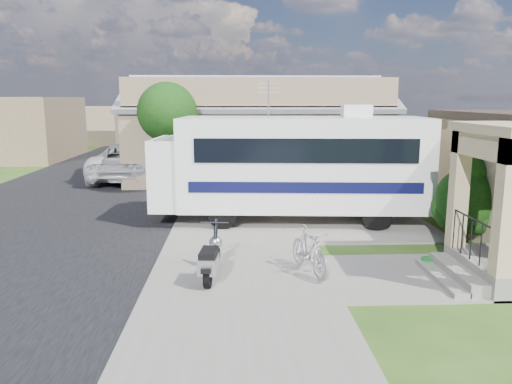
{
  "coord_description": "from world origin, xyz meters",
  "views": [
    {
      "loc": [
        -1.08,
        -11.39,
        3.91
      ],
      "look_at": [
        -0.5,
        2.5,
        1.3
      ],
      "focal_mm": 35.0,
      "sensor_mm": 36.0,
      "label": 1
    }
  ],
  "objects_px": {
    "pickup_truck": "(132,161)",
    "garden_hose": "(430,263)",
    "shrub": "(469,197)",
    "motorhome": "(292,164)",
    "scooter": "(211,259)",
    "van": "(147,147)",
    "bicycle": "(309,253)"
  },
  "relations": [
    {
      "from": "motorhome",
      "to": "bicycle",
      "type": "distance_m",
      "value": 5.26
    },
    {
      "from": "scooter",
      "to": "van",
      "type": "relative_size",
      "value": 0.27
    },
    {
      "from": "van",
      "to": "garden_hose",
      "type": "distance_m",
      "value": 22.6
    },
    {
      "from": "garden_hose",
      "to": "pickup_truck",
      "type": "bearing_deg",
      "value": 125.68
    },
    {
      "from": "shrub",
      "to": "van",
      "type": "distance_m",
      "value": 21.68
    },
    {
      "from": "motorhome",
      "to": "scooter",
      "type": "distance_m",
      "value": 6.04
    },
    {
      "from": "van",
      "to": "shrub",
      "type": "bearing_deg",
      "value": -45.3
    },
    {
      "from": "bicycle",
      "to": "shrub",
      "type": "bearing_deg",
      "value": 10.68
    },
    {
      "from": "motorhome",
      "to": "garden_hose",
      "type": "distance_m",
      "value": 5.66
    },
    {
      "from": "shrub",
      "to": "garden_hose",
      "type": "height_order",
      "value": "shrub"
    },
    {
      "from": "motorhome",
      "to": "pickup_truck",
      "type": "xyz_separation_m",
      "value": [
        -6.88,
        8.81,
        -0.98
      ]
    },
    {
      "from": "garden_hose",
      "to": "scooter",
      "type": "bearing_deg",
      "value": -171.25
    },
    {
      "from": "shrub",
      "to": "pickup_truck",
      "type": "distance_m",
      "value": 16.12
    },
    {
      "from": "motorhome",
      "to": "van",
      "type": "height_order",
      "value": "motorhome"
    },
    {
      "from": "motorhome",
      "to": "scooter",
      "type": "height_order",
      "value": "motorhome"
    },
    {
      "from": "van",
      "to": "garden_hose",
      "type": "bearing_deg",
      "value": -52.23
    },
    {
      "from": "bicycle",
      "to": "van",
      "type": "height_order",
      "value": "van"
    },
    {
      "from": "pickup_truck",
      "to": "garden_hose",
      "type": "height_order",
      "value": "pickup_truck"
    },
    {
      "from": "motorhome",
      "to": "bicycle",
      "type": "relative_size",
      "value": 5.02
    },
    {
      "from": "pickup_truck",
      "to": "garden_hose",
      "type": "relative_size",
      "value": 16.13
    },
    {
      "from": "scooter",
      "to": "van",
      "type": "bearing_deg",
      "value": 109.24
    },
    {
      "from": "scooter",
      "to": "garden_hose",
      "type": "xyz_separation_m",
      "value": [
        5.1,
        0.79,
        -0.42
      ]
    },
    {
      "from": "pickup_truck",
      "to": "motorhome",
      "type": "bearing_deg",
      "value": 129.6
    },
    {
      "from": "pickup_truck",
      "to": "scooter",
      "type": "bearing_deg",
      "value": 109.31
    },
    {
      "from": "motorhome",
      "to": "pickup_truck",
      "type": "bearing_deg",
      "value": 132.01
    },
    {
      "from": "motorhome",
      "to": "shrub",
      "type": "distance_m",
      "value": 5.28
    },
    {
      "from": "motorhome",
      "to": "garden_hose",
      "type": "xyz_separation_m",
      "value": [
        2.75,
        -4.6,
        -1.79
      ]
    },
    {
      "from": "scooter",
      "to": "garden_hose",
      "type": "bearing_deg",
      "value": 14.67
    },
    {
      "from": "shrub",
      "to": "garden_hose",
      "type": "bearing_deg",
      "value": -131.29
    },
    {
      "from": "motorhome",
      "to": "bicycle",
      "type": "xyz_separation_m",
      "value": [
        -0.19,
        -5.08,
        -1.36
      ]
    },
    {
      "from": "motorhome",
      "to": "van",
      "type": "relative_size",
      "value": 1.32
    },
    {
      "from": "motorhome",
      "to": "scooter",
      "type": "bearing_deg",
      "value": -109.52
    }
  ]
}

